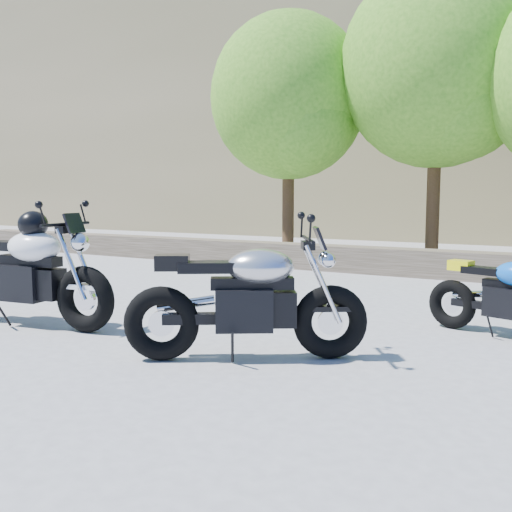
{
  "coord_description": "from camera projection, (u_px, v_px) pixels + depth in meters",
  "views": [
    {
      "loc": [
        3.67,
        -5.0,
        1.49
      ],
      "look_at": [
        0.2,
        1.0,
        0.75
      ],
      "focal_mm": 40.0,
      "sensor_mm": 36.0,
      "label": 1
    }
  ],
  "objects": [
    {
      "name": "stone_wall",
      "position": [
        364.0,
        260.0,
        11.0
      ],
      "size": [
        22.0,
        0.55,
        0.5
      ],
      "primitive_type": "cube",
      "color": "#484030",
      "rests_on": "ground"
    },
    {
      "name": "blue_bike",
      "position": [
        510.0,
        297.0,
        5.91
      ],
      "size": [
        1.75,
        0.72,
        0.9
      ],
      "rotation": [
        0.0,
        0.0,
        -0.29
      ],
      "color": "black",
      "rests_on": "ground"
    },
    {
      "name": "tree_decid_left",
      "position": [
        292.0,
        102.0,
        13.24
      ],
      "size": [
        3.67,
        3.67,
        5.62
      ],
      "color": "#382314",
      "rests_on": "ground"
    },
    {
      "name": "silver_bike",
      "position": [
        248.0,
        301.0,
        5.14
      ],
      "size": [
        1.96,
        1.33,
        1.11
      ],
      "rotation": [
        0.0,
        0.0,
        0.57
      ],
      "color": "black",
      "rests_on": "ground"
    },
    {
      "name": "ground",
      "position": [
        195.0,
        331.0,
        6.29
      ],
      "size": [
        90.0,
        90.0,
        0.0
      ],
      "primitive_type": "plane",
      "color": "gray",
      "rests_on": "ground"
    },
    {
      "name": "tree_decid_mid",
      "position": [
        442.0,
        73.0,
        11.89
      ],
      "size": [
        4.08,
        4.08,
        6.24
      ],
      "color": "#382314",
      "rests_on": "ground"
    },
    {
      "name": "white_bike",
      "position": [
        25.0,
        270.0,
        6.48
      ],
      "size": [
        2.38,
        0.75,
        1.32
      ],
      "rotation": [
        0.0,
        0.0,
        0.14
      ],
      "color": "black",
      "rests_on": "ground"
    }
  ]
}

